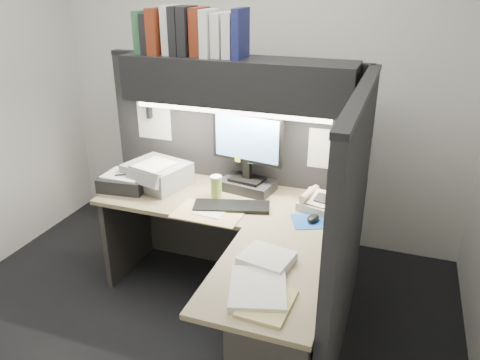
{
  "coord_description": "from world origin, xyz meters",
  "views": [
    {
      "loc": [
        1.17,
        -2.13,
        2.12
      ],
      "look_at": [
        0.23,
        0.51,
        0.91
      ],
      "focal_mm": 35.0,
      "sensor_mm": 36.0,
      "label": 1
    }
  ],
  "objects_px": {
    "desk": "(242,290)",
    "overhead_shelf": "(237,81)",
    "monitor": "(247,161)",
    "keyboard": "(232,206)",
    "coffee_cup": "(216,187)",
    "telephone": "(318,202)",
    "notebook_stack": "(126,182)",
    "printer": "(157,174)"
  },
  "relations": [
    {
      "from": "monitor",
      "to": "desk",
      "type": "bearing_deg",
      "value": -64.1
    },
    {
      "from": "keyboard",
      "to": "coffee_cup",
      "type": "bearing_deg",
      "value": 125.45
    },
    {
      "from": "telephone",
      "to": "printer",
      "type": "distance_m",
      "value": 1.18
    },
    {
      "from": "desk",
      "to": "telephone",
      "type": "bearing_deg",
      "value": 64.1
    },
    {
      "from": "printer",
      "to": "notebook_stack",
      "type": "distance_m",
      "value": 0.23
    },
    {
      "from": "notebook_stack",
      "to": "desk",
      "type": "bearing_deg",
      "value": -24.86
    },
    {
      "from": "keyboard",
      "to": "notebook_stack",
      "type": "distance_m",
      "value": 0.83
    },
    {
      "from": "overhead_shelf",
      "to": "monitor",
      "type": "bearing_deg",
      "value": -1.76
    },
    {
      "from": "desk",
      "to": "monitor",
      "type": "height_order",
      "value": "monitor"
    },
    {
      "from": "telephone",
      "to": "notebook_stack",
      "type": "relative_size",
      "value": 0.68
    },
    {
      "from": "keyboard",
      "to": "coffee_cup",
      "type": "distance_m",
      "value": 0.22
    },
    {
      "from": "monitor",
      "to": "overhead_shelf",
      "type": "bearing_deg",
      "value": -172.56
    },
    {
      "from": "telephone",
      "to": "notebook_stack",
      "type": "distance_m",
      "value": 1.37
    },
    {
      "from": "monitor",
      "to": "printer",
      "type": "xyz_separation_m",
      "value": [
        -0.64,
        -0.13,
        -0.14
      ]
    },
    {
      "from": "overhead_shelf",
      "to": "telephone",
      "type": "xyz_separation_m",
      "value": [
        0.61,
        -0.12,
        -0.73
      ]
    },
    {
      "from": "coffee_cup",
      "to": "printer",
      "type": "xyz_separation_m",
      "value": [
        -0.48,
        0.05,
        0.01
      ]
    },
    {
      "from": "keyboard",
      "to": "notebook_stack",
      "type": "xyz_separation_m",
      "value": [
        -0.83,
        0.04,
        0.04
      ]
    },
    {
      "from": "overhead_shelf",
      "to": "monitor",
      "type": "relative_size",
      "value": 2.74
    },
    {
      "from": "telephone",
      "to": "coffee_cup",
      "type": "xyz_separation_m",
      "value": [
        -0.7,
        -0.06,
        0.03
      ]
    },
    {
      "from": "overhead_shelf",
      "to": "coffee_cup",
      "type": "distance_m",
      "value": 0.73
    },
    {
      "from": "monitor",
      "to": "notebook_stack",
      "type": "distance_m",
      "value": 0.89
    },
    {
      "from": "desk",
      "to": "notebook_stack",
      "type": "distance_m",
      "value": 1.21
    },
    {
      "from": "desk",
      "to": "keyboard",
      "type": "distance_m",
      "value": 0.58
    },
    {
      "from": "monitor",
      "to": "coffee_cup",
      "type": "xyz_separation_m",
      "value": [
        -0.16,
        -0.17,
        -0.15
      ]
    },
    {
      "from": "overhead_shelf",
      "to": "printer",
      "type": "distance_m",
      "value": 0.9
    },
    {
      "from": "desk",
      "to": "overhead_shelf",
      "type": "height_order",
      "value": "overhead_shelf"
    },
    {
      "from": "desk",
      "to": "coffee_cup",
      "type": "bearing_deg",
      "value": 124.05
    },
    {
      "from": "overhead_shelf",
      "to": "keyboard",
      "type": "bearing_deg",
      "value": -76.53
    },
    {
      "from": "telephone",
      "to": "notebook_stack",
      "type": "height_order",
      "value": "notebook_stack"
    },
    {
      "from": "coffee_cup",
      "to": "notebook_stack",
      "type": "bearing_deg",
      "value": -172.61
    },
    {
      "from": "monitor",
      "to": "telephone",
      "type": "xyz_separation_m",
      "value": [
        0.53,
        -0.12,
        -0.18
      ]
    },
    {
      "from": "keyboard",
      "to": "telephone",
      "type": "distance_m",
      "value": 0.57
    },
    {
      "from": "monitor",
      "to": "coffee_cup",
      "type": "height_order",
      "value": "monitor"
    },
    {
      "from": "coffee_cup",
      "to": "printer",
      "type": "distance_m",
      "value": 0.48
    },
    {
      "from": "overhead_shelf",
      "to": "telephone",
      "type": "distance_m",
      "value": 0.95
    },
    {
      "from": "coffee_cup",
      "to": "printer",
      "type": "height_order",
      "value": "printer"
    },
    {
      "from": "printer",
      "to": "notebook_stack",
      "type": "xyz_separation_m",
      "value": [
        -0.19,
        -0.13,
        -0.03
      ]
    },
    {
      "from": "monitor",
      "to": "notebook_stack",
      "type": "height_order",
      "value": "monitor"
    },
    {
      "from": "desk",
      "to": "overhead_shelf",
      "type": "xyz_separation_m",
      "value": [
        -0.3,
        0.75,
        1.06
      ]
    },
    {
      "from": "printer",
      "to": "keyboard",
      "type": "bearing_deg",
      "value": -0.38
    },
    {
      "from": "printer",
      "to": "notebook_stack",
      "type": "relative_size",
      "value": 1.25
    },
    {
      "from": "coffee_cup",
      "to": "keyboard",
      "type": "bearing_deg",
      "value": -38.77
    }
  ]
}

